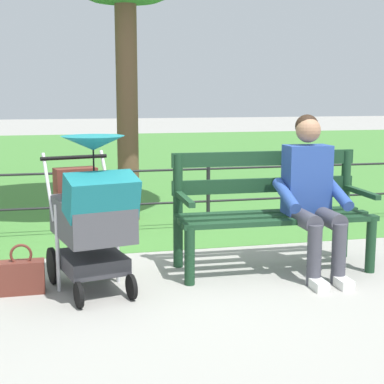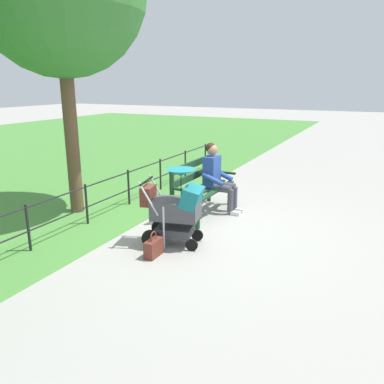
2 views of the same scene
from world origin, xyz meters
name	(u,v)px [view 1 (image 1 of 2)]	position (x,y,z in m)	size (l,w,h in m)	color
ground_plane	(184,277)	(0.00, 0.00, 0.00)	(60.00, 60.00, 0.00)	#9E9B93
grass_lawn	(99,158)	(0.00, -8.80, 0.00)	(40.00, 16.00, 0.01)	#478438
park_bench	(271,205)	(-0.76, -0.12, 0.53)	(1.61, 0.63, 0.96)	#193D23
person_on_bench	(312,190)	(-1.02, 0.11, 0.68)	(0.54, 0.74, 1.28)	#42424C
stroller	(92,213)	(0.72, 0.18, 0.59)	(0.68, 0.97, 1.15)	black
handbag	(22,276)	(1.23, 0.09, 0.13)	(0.32, 0.14, 0.37)	brown
park_fence	(197,190)	(-0.50, -1.60, 0.42)	(8.66, 0.04, 0.70)	black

